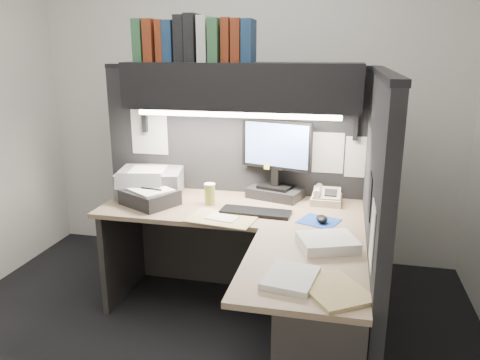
{
  "coord_description": "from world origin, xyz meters",
  "views": [
    {
      "loc": [
        0.8,
        -2.28,
        1.73
      ],
      "look_at": [
        0.17,
        0.51,
        0.93
      ],
      "focal_mm": 35.0,
      "sensor_mm": 36.0,
      "label": 1
    }
  ],
  "objects_px": {
    "telephone": "(327,198)",
    "notebook_stack": "(150,197)",
    "monitor": "(276,168)",
    "keyboard": "(256,212)",
    "printer": "(151,182)",
    "overhead_shelf": "(241,86)",
    "coffee_cup": "(210,195)",
    "desk": "(265,293)"
  },
  "relations": [
    {
      "from": "coffee_cup",
      "to": "printer",
      "type": "relative_size",
      "value": 0.3
    },
    {
      "from": "desk",
      "to": "telephone",
      "type": "xyz_separation_m",
      "value": [
        0.28,
        0.77,
        0.33
      ]
    },
    {
      "from": "keyboard",
      "to": "coffee_cup",
      "type": "distance_m",
      "value": 0.36
    },
    {
      "from": "overhead_shelf",
      "to": "printer",
      "type": "xyz_separation_m",
      "value": [
        -0.66,
        -0.03,
        -0.68
      ]
    },
    {
      "from": "overhead_shelf",
      "to": "coffee_cup",
      "type": "relative_size",
      "value": 11.63
    },
    {
      "from": "printer",
      "to": "notebook_stack",
      "type": "bearing_deg",
      "value": -80.56
    },
    {
      "from": "overhead_shelf",
      "to": "printer",
      "type": "height_order",
      "value": "overhead_shelf"
    },
    {
      "from": "overhead_shelf",
      "to": "desk",
      "type": "bearing_deg",
      "value": -68.21
    },
    {
      "from": "telephone",
      "to": "coffee_cup",
      "type": "height_order",
      "value": "coffee_cup"
    },
    {
      "from": "monitor",
      "to": "desk",
      "type": "bearing_deg",
      "value": -68.66
    },
    {
      "from": "overhead_shelf",
      "to": "printer",
      "type": "relative_size",
      "value": 3.53
    },
    {
      "from": "desk",
      "to": "printer",
      "type": "relative_size",
      "value": 3.87
    },
    {
      "from": "overhead_shelf",
      "to": "telephone",
      "type": "xyz_separation_m",
      "value": [
        0.58,
        0.02,
        -0.73
      ]
    },
    {
      "from": "keyboard",
      "to": "telephone",
      "type": "bearing_deg",
      "value": 39.51
    },
    {
      "from": "keyboard",
      "to": "coffee_cup",
      "type": "relative_size",
      "value": 3.31
    },
    {
      "from": "overhead_shelf",
      "to": "notebook_stack",
      "type": "bearing_deg",
      "value": -154.97
    },
    {
      "from": "monitor",
      "to": "printer",
      "type": "relative_size",
      "value": 1.24
    },
    {
      "from": "keyboard",
      "to": "printer",
      "type": "xyz_separation_m",
      "value": [
        -0.81,
        0.26,
        0.08
      ]
    },
    {
      "from": "telephone",
      "to": "printer",
      "type": "xyz_separation_m",
      "value": [
        -1.24,
        -0.05,
        0.05
      ]
    },
    {
      "from": "monitor",
      "to": "keyboard",
      "type": "height_order",
      "value": "monitor"
    },
    {
      "from": "overhead_shelf",
      "to": "monitor",
      "type": "relative_size",
      "value": 2.84
    },
    {
      "from": "keyboard",
      "to": "printer",
      "type": "distance_m",
      "value": 0.86
    },
    {
      "from": "desk",
      "to": "overhead_shelf",
      "type": "relative_size",
      "value": 1.1
    },
    {
      "from": "overhead_shelf",
      "to": "notebook_stack",
      "type": "height_order",
      "value": "overhead_shelf"
    },
    {
      "from": "monitor",
      "to": "coffee_cup",
      "type": "relative_size",
      "value": 4.09
    },
    {
      "from": "desk",
      "to": "printer",
      "type": "height_order",
      "value": "printer"
    },
    {
      "from": "overhead_shelf",
      "to": "notebook_stack",
      "type": "distance_m",
      "value": 0.95
    },
    {
      "from": "monitor",
      "to": "coffee_cup",
      "type": "xyz_separation_m",
      "value": [
        -0.41,
        -0.24,
        -0.15
      ]
    },
    {
      "from": "desk",
      "to": "notebook_stack",
      "type": "height_order",
      "value": "notebook_stack"
    },
    {
      "from": "telephone",
      "to": "coffee_cup",
      "type": "bearing_deg",
      "value": -164.67
    },
    {
      "from": "monitor",
      "to": "telephone",
      "type": "height_order",
      "value": "monitor"
    },
    {
      "from": "monitor",
      "to": "telephone",
      "type": "distance_m",
      "value": 0.4
    },
    {
      "from": "monitor",
      "to": "notebook_stack",
      "type": "relative_size",
      "value": 1.65
    },
    {
      "from": "telephone",
      "to": "notebook_stack",
      "type": "xyz_separation_m",
      "value": [
        -1.15,
        -0.28,
        0.01
      ]
    },
    {
      "from": "overhead_shelf",
      "to": "printer",
      "type": "distance_m",
      "value": 0.95
    },
    {
      "from": "monitor",
      "to": "keyboard",
      "type": "relative_size",
      "value": 1.23
    },
    {
      "from": "telephone",
      "to": "notebook_stack",
      "type": "height_order",
      "value": "notebook_stack"
    },
    {
      "from": "overhead_shelf",
      "to": "telephone",
      "type": "relative_size",
      "value": 7.47
    },
    {
      "from": "keyboard",
      "to": "telephone",
      "type": "distance_m",
      "value": 0.53
    },
    {
      "from": "overhead_shelf",
      "to": "coffee_cup",
      "type": "xyz_separation_m",
      "value": [
        -0.17,
        -0.17,
        -0.7
      ]
    },
    {
      "from": "telephone",
      "to": "coffee_cup",
      "type": "distance_m",
      "value": 0.78
    },
    {
      "from": "telephone",
      "to": "desk",
      "type": "bearing_deg",
      "value": -109.17
    }
  ]
}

